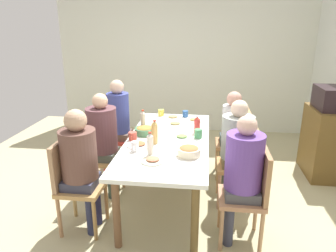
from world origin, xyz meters
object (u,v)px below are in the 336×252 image
object	(u,v)px
bottle_1	(197,125)
cup_4	(133,136)
side_cabinet	(325,142)
chair_3	(97,153)
chair_1	(238,139)
chair_5	(114,134)
person_4	(236,142)
plate_4	(173,117)
person_3	(103,135)
bowl_0	(145,130)
plate_0	(194,120)
chair_0	(73,180)
plate_2	(182,137)
plate_3	(139,145)
chair_4	(243,161)
bottle_2	(155,133)
cup_1	(185,114)
person_1	(231,127)
chair_2	(251,191)
bowl_1	(189,151)
cup_2	(161,113)
plate_1	(175,124)
cup_3	(135,146)
bottle_0	(150,144)
person_2	(242,169)
bottle_3	(143,121)
microwave	(332,98)
person_5	(119,118)
dining_table	(168,146)
person_0	(80,160)
cup_0	(198,134)
plate_5	(153,160)

from	to	relation	value
bottle_1	cup_4	bearing A→B (deg)	-64.42
side_cabinet	chair_3	bearing A→B (deg)	-72.93
chair_1	chair_5	size ratio (longest dim) A/B	1.00
person_4	plate_4	world-z (taller)	person_4
person_3	bowl_0	xyz separation A→B (m)	(-0.12, 0.45, 0.04)
plate_0	chair_0	bearing A→B (deg)	-38.40
plate_2	plate_3	size ratio (longest dim) A/B	0.87
chair_4	bowl_0	distance (m)	1.14
plate_3	bottle_2	xyz separation A→B (m)	(-0.09, 0.15, 0.11)
chair_0	cup_1	world-z (taller)	chair_0
person_1	chair_5	bearing A→B (deg)	-90.00
chair_2	side_cabinet	distance (m)	1.89
plate_3	bowl_1	world-z (taller)	bowl_1
cup_2	side_cabinet	size ratio (longest dim) A/B	0.13
plate_1	cup_3	world-z (taller)	cup_3
plate_2	bottle_0	distance (m)	0.58
person_2	bowl_1	distance (m)	0.54
bottle_3	bottle_2	bearing A→B (deg)	27.25
person_1	microwave	bearing A→B (deg)	98.84
person_4	cup_2	xyz separation A→B (m)	(-0.89, -0.94, 0.05)
chair_2	plate_4	xyz separation A→B (m)	(-1.46, -0.85, 0.22)
cup_4	chair_1	bearing A→B (deg)	121.75
person_5	plate_4	world-z (taller)	person_5
cup_2	bottle_0	size ratio (longest dim) A/B	0.49
dining_table	microwave	distance (m)	2.17
bottle_2	person_2	bearing A→B (deg)	59.04
dining_table	cup_3	xyz separation A→B (m)	(0.38, -0.28, 0.13)
chair_3	person_3	xyz separation A→B (m)	(0.00, 0.09, 0.22)
cup_1	cup_4	world-z (taller)	cup_4
chair_1	person_3	xyz separation A→B (m)	(0.66, -1.55, 0.22)
chair_1	cup_4	xyz separation A→B (m)	(0.74, -1.20, 0.26)
cup_2	dining_table	bearing A→B (deg)	13.13
chair_2	person_5	distance (m)	2.05
person_0	bottle_1	size ratio (longest dim) A/B	5.90
bottle_1	cup_2	bearing A→B (deg)	-141.57
plate_4	bottle_2	size ratio (longest dim) A/B	0.88
microwave	cup_0	bearing A→B (deg)	-64.54
person_1	plate_5	size ratio (longest dim) A/B	5.14
plate_5	bottle_3	xyz separation A→B (m)	(-0.85, -0.26, 0.11)
plate_2	bowl_1	distance (m)	0.48
chair_1	cup_2	distance (m)	1.09
chair_4	chair_3	bearing A→B (deg)	-90.00
chair_4	plate_1	bearing A→B (deg)	-122.36
chair_3	cup_3	world-z (taller)	chair_3
person_2	chair_3	size ratio (longest dim) A/B	1.34
cup_0	side_cabinet	xyz separation A→B (m)	(-0.78, 1.63, -0.32)
person_2	bottle_2	xyz separation A→B (m)	(-0.51, -0.85, 0.12)
person_4	person_1	bearing A→B (deg)	-179.65
dining_table	chair_1	xyz separation A→B (m)	(-0.66, 0.82, -0.13)
person_3	chair_4	distance (m)	1.57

